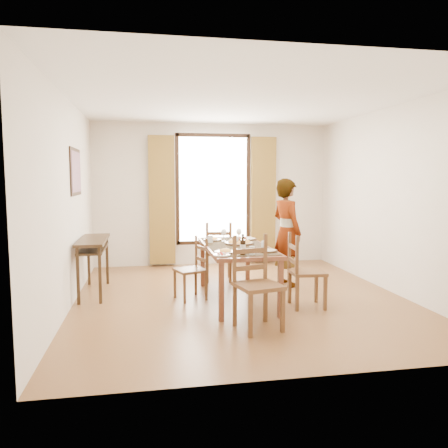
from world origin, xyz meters
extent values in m
plane|color=#522919|center=(0.00, 0.00, 0.00)|extent=(5.00, 5.00, 0.00)
cube|color=beige|center=(0.00, 2.50, 1.35)|extent=(4.50, 0.10, 2.70)
cube|color=beige|center=(0.00, -2.50, 1.35)|extent=(4.50, 0.10, 2.70)
cube|color=beige|center=(-2.25, 0.00, 1.35)|extent=(0.10, 5.00, 2.70)
cube|color=beige|center=(2.25, 0.00, 1.35)|extent=(0.10, 5.00, 2.70)
cube|color=white|center=(0.00, 0.00, 2.72)|extent=(4.50, 5.00, 0.04)
cube|color=white|center=(0.00, 2.47, 1.45)|extent=(1.30, 0.04, 2.00)
cube|color=olive|center=(-0.98, 2.41, 1.25)|extent=(0.48, 0.10, 2.40)
cube|color=olive|center=(0.98, 2.41, 1.25)|extent=(0.48, 0.10, 2.40)
cube|color=black|center=(-2.24, 0.60, 1.75)|extent=(0.02, 0.86, 0.66)
cube|color=red|center=(-2.23, 0.60, 1.75)|extent=(0.01, 0.76, 0.56)
cube|color=#322110|center=(-2.03, 0.60, 0.78)|extent=(0.38, 1.20, 0.04)
cube|color=#322110|center=(-2.03, 0.60, 0.66)|extent=(0.34, 1.10, 0.03)
cube|color=#322110|center=(-2.17, 0.05, 0.38)|extent=(0.04, 0.04, 0.76)
cube|color=#322110|center=(-2.17, 1.15, 0.38)|extent=(0.04, 0.04, 0.76)
cube|color=#322110|center=(-1.89, 0.05, 0.38)|extent=(0.04, 0.04, 0.76)
cube|color=#322110|center=(-1.89, 1.15, 0.38)|extent=(0.04, 0.04, 0.76)
cube|color=brown|center=(-0.07, -0.10, 0.72)|extent=(0.83, 1.82, 0.05)
cube|color=black|center=(-0.07, -0.10, 0.75)|extent=(0.77, 1.67, 0.01)
cube|color=brown|center=(-0.43, -0.95, 0.35)|extent=(0.06, 0.06, 0.70)
cube|color=brown|center=(-0.43, 0.75, 0.35)|extent=(0.06, 0.06, 0.70)
cube|color=brown|center=(0.28, -0.95, 0.35)|extent=(0.06, 0.06, 0.70)
cube|color=brown|center=(0.28, 0.75, 0.35)|extent=(0.06, 0.06, 0.70)
cube|color=brown|center=(-0.69, 0.06, 0.40)|extent=(0.48, 0.48, 0.04)
cube|color=brown|center=(-0.90, 0.16, 0.20)|extent=(0.04, 0.04, 0.40)
cube|color=brown|center=(-0.59, 0.26, 0.20)|extent=(0.04, 0.04, 0.40)
cube|color=brown|center=(-0.79, -0.15, 0.20)|extent=(0.04, 0.04, 0.40)
cube|color=brown|center=(-0.48, -0.04, 0.20)|extent=(0.04, 0.04, 0.40)
cube|color=brown|center=(-0.58, 0.27, 0.63)|extent=(0.03, 0.03, 0.45)
cube|color=brown|center=(-0.48, -0.04, 0.63)|extent=(0.03, 0.03, 0.45)
cube|color=brown|center=(-0.53, 0.12, 0.54)|extent=(0.13, 0.31, 0.04)
cube|color=brown|center=(-0.53, 0.12, 0.70)|extent=(0.13, 0.31, 0.04)
cube|color=brown|center=(-0.13, 1.09, 0.46)|extent=(0.48, 0.48, 0.04)
cube|color=brown|center=(0.08, 1.24, 0.23)|extent=(0.04, 0.04, 0.46)
cube|color=brown|center=(0.03, 0.88, 0.23)|extent=(0.04, 0.04, 0.46)
cube|color=brown|center=(-0.28, 1.29, 0.23)|extent=(0.04, 0.04, 0.46)
cube|color=brown|center=(-0.33, 0.93, 0.23)|extent=(0.04, 0.04, 0.46)
cube|color=brown|center=(0.03, 0.87, 0.71)|extent=(0.04, 0.04, 0.51)
cube|color=brown|center=(-0.33, 0.92, 0.71)|extent=(0.04, 0.04, 0.51)
cube|color=brown|center=(-0.15, 0.89, 0.61)|extent=(0.37, 0.08, 0.05)
cube|color=brown|center=(-0.15, 0.89, 0.80)|extent=(0.37, 0.08, 0.05)
cube|color=brown|center=(-0.08, -1.29, 0.49)|extent=(0.55, 0.55, 0.04)
cube|color=brown|center=(-0.22, -1.52, 0.24)|extent=(0.04, 0.04, 0.49)
cube|color=brown|center=(-0.31, -1.14, 0.24)|extent=(0.04, 0.04, 0.49)
cube|color=brown|center=(0.16, -1.43, 0.24)|extent=(0.04, 0.04, 0.49)
cube|color=brown|center=(0.07, -1.05, 0.24)|extent=(0.04, 0.04, 0.49)
cube|color=brown|center=(-0.31, -1.13, 0.76)|extent=(0.04, 0.04, 0.54)
cube|color=brown|center=(0.07, -1.04, 0.76)|extent=(0.04, 0.04, 0.54)
cube|color=brown|center=(-0.12, -1.09, 0.65)|extent=(0.39, 0.12, 0.05)
cube|color=brown|center=(-0.12, -1.09, 0.85)|extent=(0.39, 0.12, 0.05)
cube|color=brown|center=(0.76, -0.57, 0.45)|extent=(0.45, 0.45, 0.04)
cube|color=brown|center=(0.93, -0.76, 0.23)|extent=(0.04, 0.04, 0.45)
cube|color=brown|center=(0.57, -0.74, 0.23)|extent=(0.04, 0.04, 0.45)
cube|color=brown|center=(0.95, -0.40, 0.23)|extent=(0.04, 0.04, 0.45)
cube|color=brown|center=(0.59, -0.38, 0.23)|extent=(0.04, 0.04, 0.45)
cube|color=brown|center=(0.56, -0.74, 0.71)|extent=(0.04, 0.04, 0.50)
cube|color=brown|center=(0.58, -0.38, 0.71)|extent=(0.04, 0.04, 0.50)
cube|color=brown|center=(0.57, -0.56, 0.60)|extent=(0.05, 0.36, 0.05)
cube|color=brown|center=(0.57, -0.56, 0.79)|extent=(0.05, 0.36, 0.05)
imported|color=gray|center=(0.86, 0.60, 0.83)|extent=(0.83, 0.74, 1.66)
cylinder|color=silver|center=(0.22, -0.42, 0.81)|extent=(0.07, 0.07, 0.10)
cylinder|color=silver|center=(-0.38, 0.24, 0.81)|extent=(0.07, 0.07, 0.10)
cylinder|color=silver|center=(-0.04, -0.84, 0.81)|extent=(0.07, 0.07, 0.10)
camera|label=1|loc=(-1.27, -5.82, 1.66)|focal=35.00mm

